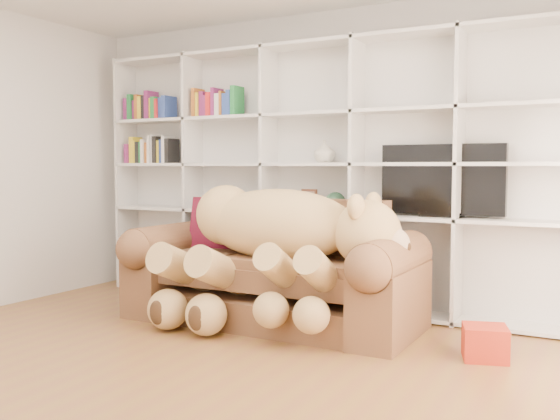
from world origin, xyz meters
The scene contains 14 objects.
floor centered at (0.00, 0.00, 0.00)m, with size 5.00×5.00×0.00m, color brown.
wall_back centered at (0.00, 2.50, 1.35)m, with size 5.00×0.02×2.70m, color silver.
bookshelf centered at (-0.24, 2.36, 1.31)m, with size 4.43×0.35×2.40m.
sofa centered at (-0.02, 1.64, 0.38)m, with size 2.39×1.03×1.00m.
teddy_bear centered at (0.09, 1.44, 0.71)m, with size 1.92×1.02×1.12m.
throw_pillow centered at (-0.68, 1.81, 0.75)m, with size 0.48×0.16×0.48m, color #510D1D.
gift_box centered at (1.71, 1.42, 0.11)m, with size 0.28×0.26×0.22m, color #B12B17.
tv centered at (1.17, 2.35, 1.16)m, with size 1.01×0.18×0.60m.
picture_frame centered at (-0.02, 2.30, 0.97)m, with size 0.16×0.03×0.20m, color #592F1E.
green_vase centered at (0.23, 2.30, 0.96)m, with size 0.19×0.19×0.19m, color #295136.
figurine_tall centered at (-0.97, 2.30, 0.94)m, with size 0.07×0.07×0.14m, color beige.
figurine_short centered at (-0.82, 2.30, 0.93)m, with size 0.07×0.07×0.12m, color beige.
snow_globe centered at (-0.63, 2.30, 0.93)m, with size 0.12×0.12×0.12m, color white.
shelf_vase centered at (0.13, 2.30, 1.42)m, with size 0.19×0.19×0.20m, color beige.
Camera 1 is at (2.46, -2.79, 1.28)m, focal length 40.00 mm.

